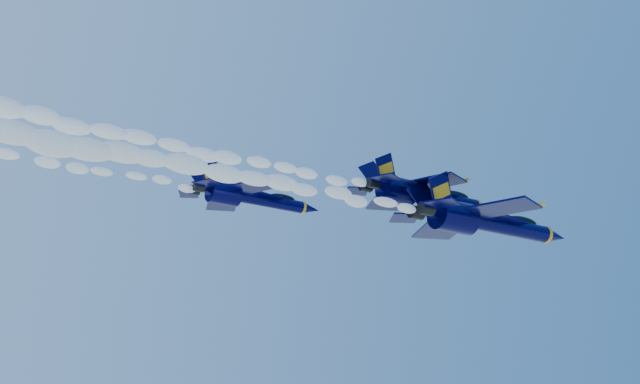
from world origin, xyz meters
TOP-DOWN VIEW (x-y plane):
  - jet_lead at (14.01, -8.83)m, footprint 19.88×16.31m
  - smoke_trail_jet_lead at (-22.52, -8.83)m, footprint 56.07×2.53m
  - jet_second at (10.11, -4.33)m, footprint 16.79×13.77m
  - smoke_trail_jet_second at (-25.09, -4.33)m, footprint 56.07×2.14m
  - jet_third at (-4.01, 6.45)m, footprint 14.99×12.29m

SIDE VIEW (x-z plane):
  - smoke_trail_jet_lead at x=-22.52m, z-range 148.32..150.60m
  - jet_lead at x=14.01m, z-range 146.25..153.64m
  - smoke_trail_jet_second at x=-25.09m, z-range 151.86..153.78m
  - jet_second at x=10.11m, z-range 150.16..156.40m
  - jet_third at x=-4.01m, z-range 150.69..156.26m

